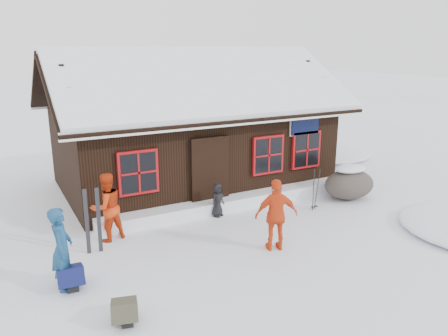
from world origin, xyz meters
The scene contains 13 objects.
ground centered at (0.00, 0.00, 0.00)m, with size 120.00×120.00×0.00m, color white.
mountain_hut centered at (1.50, 4.98, 1.58)m, with size 8.90×6.09×4.42m.
snow_drift centered at (1.50, 2.25, 0.17)m, with size 7.60×0.60×0.35m, color white.
snow_mounds centered at (1.65, 1.86, 0.00)m, with size 20.60×13.20×0.48m.
skier_teal centered at (-3.34, 0.04, 0.80)m, with size 0.58×0.38×1.60m, color navy.
skier_orange_left centered at (-2.09, 1.80, 0.81)m, with size 0.79×0.61×1.62m, color red.
skier_orange_right centered at (1.06, -0.49, 0.81)m, with size 0.96×0.40×1.63m, color #DE4116.
skier_crouched centered at (0.86, 1.90, 0.45)m, with size 0.44×0.29×0.91m, color black.
boulder centered at (4.97, 1.31, 0.47)m, with size 1.59×1.19×0.92m.
ski_pair_right centered at (-2.52, 1.28, 0.71)m, with size 0.35×0.06×1.53m.
ski_poles centered at (3.47, 1.07, 0.56)m, with size 0.22×0.11×1.21m.
backpack_blue centered at (-3.25, 0.00, 0.17)m, with size 0.47×0.62×0.34m, color #101547.
backpack_olive centered at (-2.67, -1.54, 0.15)m, with size 0.42×0.56×0.30m, color #3C3B2B.
Camera 1 is at (-4.21, -7.80, 4.34)m, focal length 35.00 mm.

